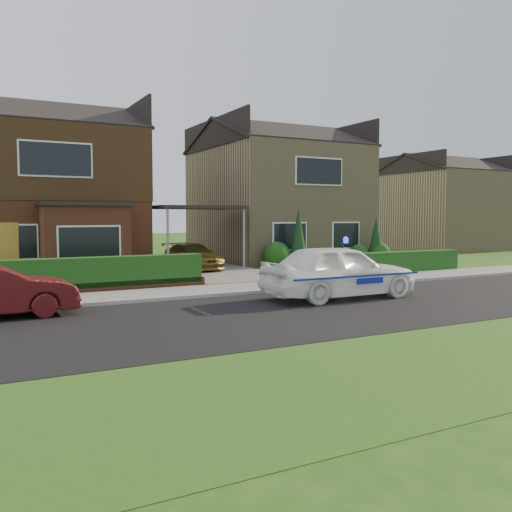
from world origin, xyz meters
TOP-DOWN VIEW (x-y plane):
  - ground at (0.00, 0.00)m, footprint 120.00×120.00m
  - road at (0.00, 0.00)m, footprint 60.00×6.00m
  - kerb at (0.00, 3.05)m, footprint 60.00×0.16m
  - sidewalk at (0.00, 4.10)m, footprint 60.00×2.00m
  - driveway at (0.00, 11.00)m, footprint 3.80×12.00m
  - house_left at (-5.78, 13.90)m, footprint 7.50×9.53m
  - house_right at (5.80, 13.99)m, footprint 7.50×8.06m
  - carport_link at (0.00, 10.95)m, footprint 3.80×3.00m
  - dwarf_wall at (-5.80, 5.30)m, footprint 7.70×0.25m
  - hedge_left at (-5.80, 5.45)m, footprint 7.50×0.55m
  - hedge_right at (5.80, 5.35)m, footprint 7.50×0.55m
  - shrub_left_mid at (-4.00, 9.30)m, footprint 1.32×1.32m
  - shrub_left_near at (-2.40, 9.60)m, footprint 0.84×0.84m
  - shrub_right_near at (3.20, 9.40)m, footprint 1.20×1.20m
  - shrub_right_mid at (7.80, 9.50)m, footprint 0.96×0.96m
  - shrub_right_far at (8.80, 9.20)m, footprint 1.08×1.08m
  - conifer_a at (4.20, 9.20)m, footprint 0.90×0.90m
  - conifer_b at (8.60, 9.20)m, footprint 0.90×0.90m
  - neighbour_right at (20.00, 16.00)m, footprint 6.50×7.00m
  - police_car at (0.49, 1.20)m, footprint 4.15×4.53m
  - driveway_car at (-0.49, 10.03)m, footprint 1.76×3.76m
  - potted_plant_a at (-5.47, 8.90)m, footprint 0.42×0.30m
  - potted_plant_b at (-2.63, 8.79)m, footprint 0.58×0.55m
  - potted_plant_c at (-4.42, 9.00)m, footprint 0.55×0.55m

SIDE VIEW (x-z plane):
  - ground at x=0.00m, z-range 0.00..0.00m
  - road at x=0.00m, z-range -0.01..0.01m
  - hedge_left at x=-5.80m, z-range -0.45..0.45m
  - hedge_right at x=5.80m, z-range -0.40..0.40m
  - sidewalk at x=0.00m, z-range 0.00..0.10m
  - kerb at x=0.00m, z-range 0.00..0.12m
  - driveway at x=0.00m, z-range 0.00..0.12m
  - dwarf_wall at x=-5.80m, z-range 0.00..0.36m
  - potted_plant_a at x=-5.47m, z-range 0.00..0.78m
  - potted_plant_c at x=-4.42m, z-range 0.00..0.81m
  - potted_plant_b at x=-2.63m, z-range 0.00..0.83m
  - shrub_left_near at x=-2.40m, z-range 0.00..0.84m
  - shrub_right_mid at x=7.80m, z-range 0.00..0.96m
  - shrub_right_far at x=8.80m, z-range 0.00..1.08m
  - shrub_right_near at x=3.20m, z-range 0.00..1.20m
  - driveway_car at x=-0.49m, z-range 0.12..1.18m
  - shrub_left_mid at x=-4.00m, z-range 0.00..1.32m
  - police_car at x=0.49m, z-range -0.08..1.62m
  - conifer_b at x=8.60m, z-range 0.00..2.20m
  - conifer_a at x=4.20m, z-range 0.00..2.60m
  - neighbour_right at x=20.00m, z-range 0.00..5.20m
  - carport_link at x=0.00m, z-range 1.27..4.04m
  - house_right at x=5.80m, z-range 0.04..7.29m
  - house_left at x=-5.78m, z-range 0.19..7.44m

